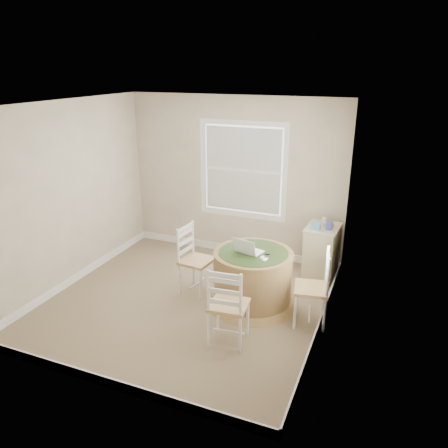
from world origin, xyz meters
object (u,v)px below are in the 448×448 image
at_px(chair_right, 311,288).
at_px(laptop, 248,250).
at_px(corner_chest, 321,252).
at_px(chair_near, 229,305).
at_px(round_table, 253,276).
at_px(chair_left, 197,261).

relative_size(chair_right, laptop, 2.50).
bearing_deg(chair_right, corner_chest, 174.33).
xyz_separation_m(chair_near, laptop, (-0.08, 0.89, 0.30)).
height_order(chair_near, chair_right, same).
height_order(round_table, chair_near, chair_near).
relative_size(laptop, corner_chest, 0.47).
xyz_separation_m(round_table, chair_right, (0.80, -0.18, 0.07)).
bearing_deg(chair_near, round_table, -94.11).
xyz_separation_m(round_table, chair_near, (0.02, -0.92, 0.07)).
bearing_deg(corner_chest, chair_right, -81.72).
relative_size(chair_near, laptop, 2.50).
height_order(chair_left, corner_chest, chair_left).
bearing_deg(chair_right, round_table, -112.94).
height_order(round_table, laptop, laptop).
xyz_separation_m(chair_near, corner_chest, (0.68, 2.02, -0.07)).
distance_m(round_table, laptop, 0.37).
relative_size(chair_near, chair_right, 1.00).
height_order(round_table, corner_chest, corner_chest).
distance_m(laptop, corner_chest, 1.41).
bearing_deg(chair_near, chair_right, -141.99).
bearing_deg(chair_left, chair_near, -131.01).
bearing_deg(chair_left, chair_right, -89.94).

